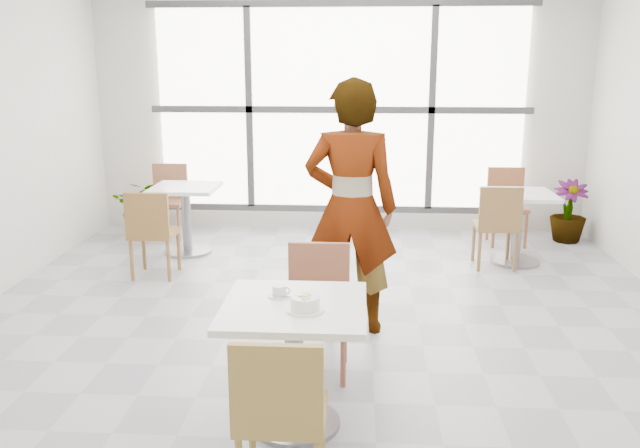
# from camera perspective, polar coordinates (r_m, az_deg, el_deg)

# --- Properties ---
(floor) EXTENTS (7.00, 7.00, 0.00)m
(floor) POSITION_cam_1_polar(r_m,az_deg,el_deg) (5.02, 0.22, -10.31)
(floor) COLOR #9E9EA5
(floor) RESTS_ON ground
(wall_back) EXTENTS (6.00, 0.00, 6.00)m
(wall_back) POSITION_cam_1_polar(r_m,az_deg,el_deg) (8.09, 1.74, 9.96)
(wall_back) COLOR silver
(wall_back) RESTS_ON ground
(wall_front) EXTENTS (6.00, 0.00, 6.00)m
(wall_front) POSITION_cam_1_polar(r_m,az_deg,el_deg) (1.23, -9.77, -13.34)
(wall_front) COLOR silver
(wall_front) RESTS_ON ground
(window) EXTENTS (4.60, 0.07, 2.52)m
(window) POSITION_cam_1_polar(r_m,az_deg,el_deg) (8.03, 1.73, 9.93)
(window) COLOR white
(window) RESTS_ON ground
(main_table) EXTENTS (0.80, 0.80, 0.75)m
(main_table) POSITION_cam_1_polar(r_m,az_deg,el_deg) (3.76, -2.21, -10.21)
(main_table) COLOR white
(main_table) RESTS_ON ground
(chair_near) EXTENTS (0.42, 0.42, 0.87)m
(chair_near) POSITION_cam_1_polar(r_m,az_deg,el_deg) (3.15, -3.52, -15.77)
(chair_near) COLOR olive
(chair_near) RESTS_ON ground
(chair_far) EXTENTS (0.42, 0.42, 0.87)m
(chair_far) POSITION_cam_1_polar(r_m,az_deg,el_deg) (4.45, -0.18, -6.61)
(chair_far) COLOR #95563C
(chair_far) RESTS_ON ground
(oatmeal_bowl) EXTENTS (0.21, 0.21, 0.09)m
(oatmeal_bowl) POSITION_cam_1_polar(r_m,az_deg,el_deg) (3.56, -1.30, -6.92)
(oatmeal_bowl) COLOR white
(oatmeal_bowl) RESTS_ON main_table
(coffee_cup) EXTENTS (0.16, 0.13, 0.07)m
(coffee_cup) POSITION_cam_1_polar(r_m,az_deg,el_deg) (3.78, -3.53, -5.91)
(coffee_cup) COLOR silver
(coffee_cup) RESTS_ON main_table
(person) EXTENTS (0.73, 0.50, 1.96)m
(person) POSITION_cam_1_polar(r_m,az_deg,el_deg) (4.99, 2.72, 1.39)
(person) COLOR black
(person) RESTS_ON ground
(bg_table_left) EXTENTS (0.70, 0.70, 0.75)m
(bg_table_left) POSITION_cam_1_polar(r_m,az_deg,el_deg) (7.31, -11.59, 1.22)
(bg_table_left) COLOR white
(bg_table_left) RESTS_ON ground
(bg_table_right) EXTENTS (0.70, 0.70, 0.75)m
(bg_table_right) POSITION_cam_1_polar(r_m,az_deg,el_deg) (7.11, 16.85, 0.55)
(bg_table_right) COLOR white
(bg_table_right) RESTS_ON ground
(bg_chair_left_near) EXTENTS (0.42, 0.42, 0.87)m
(bg_chair_left_near) POSITION_cam_1_polar(r_m,az_deg,el_deg) (6.51, -14.48, -0.38)
(bg_chair_left_near) COLOR olive
(bg_chair_left_near) RESTS_ON ground
(bg_chair_left_far) EXTENTS (0.42, 0.42, 0.87)m
(bg_chair_left_far) POSITION_cam_1_polar(r_m,az_deg,el_deg) (8.08, -13.06, 2.44)
(bg_chair_left_far) COLOR #9B6041
(bg_chair_left_far) RESTS_ON ground
(bg_chair_right_near) EXTENTS (0.42, 0.42, 0.87)m
(bg_chair_right_near) POSITION_cam_1_polar(r_m,az_deg,el_deg) (6.82, 15.20, 0.23)
(bg_chair_right_near) COLOR olive
(bg_chair_right_near) RESTS_ON ground
(bg_chair_right_far) EXTENTS (0.42, 0.42, 0.87)m
(bg_chair_right_far) POSITION_cam_1_polar(r_m,az_deg,el_deg) (7.89, 15.93, 1.99)
(bg_chair_right_far) COLOR #985834
(bg_chair_right_far) RESTS_ON ground
(plant_left) EXTENTS (0.62, 0.54, 0.68)m
(plant_left) POSITION_cam_1_polar(r_m,az_deg,el_deg) (8.20, -15.25, 1.36)
(plant_left) COLOR #517F49
(plant_left) RESTS_ON ground
(plant_right) EXTENTS (0.46, 0.46, 0.73)m
(plant_right) POSITION_cam_1_polar(r_m,az_deg,el_deg) (8.18, 20.83, 1.05)
(plant_right) COLOR #437634
(plant_right) RESTS_ON ground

